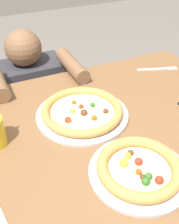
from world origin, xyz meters
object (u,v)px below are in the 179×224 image
Objects in this scene: pizza_near at (139,169)px; fork at (159,69)px; pizza_far at (82,112)px; diner_seated at (33,112)px.

pizza_near is 1.55× the size of fork.
pizza_near is 0.34m from pizza_far.
fork is at bearing 48.55° from pizza_near.
diner_seated is at bearing 97.69° from pizza_far.
pizza_far is 0.69m from diner_seated.
diner_seated is (-0.12, 0.92, -0.36)m from pizza_near.
diner_seated is (-0.59, 0.38, -0.35)m from fork.
pizza_near is at bearing -83.76° from pizza_far.
pizza_near is 0.86× the size of pizza_far.
pizza_near is 0.33× the size of diner_seated.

